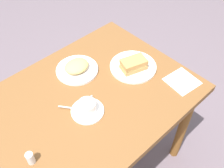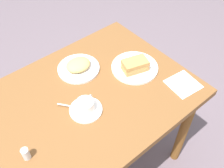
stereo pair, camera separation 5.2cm
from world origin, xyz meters
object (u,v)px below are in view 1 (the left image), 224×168
Objects in this scene: spoon at (72,108)px; salt_shaker at (30,158)px; sandwich_plate at (133,67)px; coffee_cup at (87,106)px; dining_table at (90,108)px; coffee_saucer at (88,111)px; napkin at (182,81)px; side_plate at (77,70)px; sandwich_front at (134,64)px.

salt_shaker reaches higher than spoon.
coffee_cup is at bearing 9.05° from sandwich_plate.
salt_shaker is at bearing 15.30° from dining_table.
coffee_saucer is (0.07, 0.07, 0.10)m from dining_table.
coffee_saucer is at bearing -21.21° from napkin.
sandwich_plate is 4.22× the size of salt_shaker.
sandwich_plate is 0.31m from side_plate.
spoon is 0.59m from napkin.
spoon is 0.30m from salt_shaker.
napkin is at bearing 169.68° from salt_shaker.
sandwich_front is 0.96× the size of coffee_saucer.
salt_shaker reaches higher than side_plate.
sandwich_front reaches higher than sandwich_plate.
sandwich_plate is 2.46× the size of coffee_cup.
coffee_saucer is at bearing 61.66° from side_plate.
coffee_cup is at bearing 61.84° from side_plate.
dining_table is at bearing -4.31° from sandwich_front.
salt_shaker is at bearing 6.94° from coffee_saucer.
coffee_saucer is 0.69× the size of side_plate.
sandwich_front reaches higher than napkin.
coffee_saucer is 0.53m from napkin.
coffee_saucer is at bearing -173.06° from salt_shaker.
sandwich_front is at bearing -61.78° from napkin.
spoon is 1.41× the size of salt_shaker.
napkin is (-0.54, 0.25, -0.01)m from spoon.
sandwich_front is 1.01× the size of napkin.
spoon reaches higher than coffee_saucer.
side_plate is at bearing -133.73° from spoon.
sandwich_plate is 3.00× the size of spoon.
coffee_cup reaches higher than coffee_saucer.
sandwich_front is (-0.30, 0.02, 0.14)m from dining_table.
spoon is 0.57× the size of napkin.
sandwich_front is at bearing 175.69° from dining_table.
spoon reaches higher than napkin.
salt_shaker reaches higher than sandwich_plate.
spoon is (0.05, -0.06, -0.03)m from coffee_cup.
coffee_cup reaches higher than dining_table.
salt_shaker is (0.28, 0.10, 0.02)m from spoon.
coffee_cup is 0.53m from napkin.
salt_shaker is at bearing 7.06° from sandwich_front.
salt_shaker is at bearing -10.32° from napkin.
napkin is at bearing 128.56° from side_plate.
coffee_saucer is 2.61× the size of salt_shaker.
dining_table is at bearing -133.39° from coffee_cup.
napkin is at bearing 118.22° from sandwich_front.
salt_shaker is at bearing 32.08° from side_plate.
coffee_cup is 0.70× the size of napkin.
napkin is at bearing 154.91° from spoon.
side_plate is 1.53× the size of napkin.
side_plate reaches higher than coffee_saucer.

